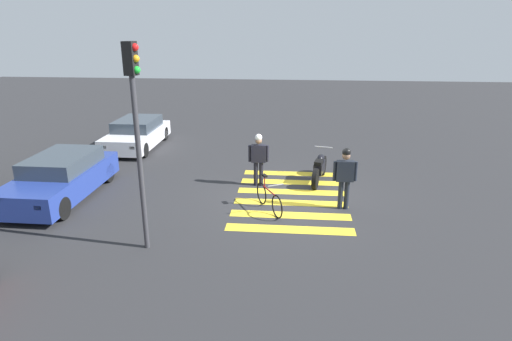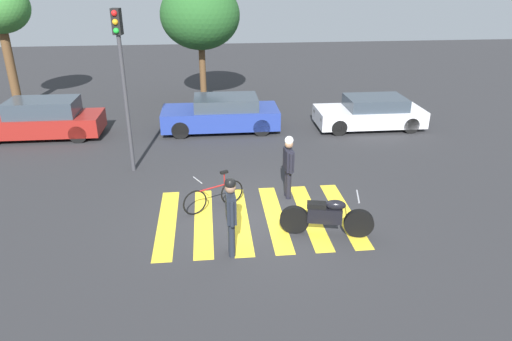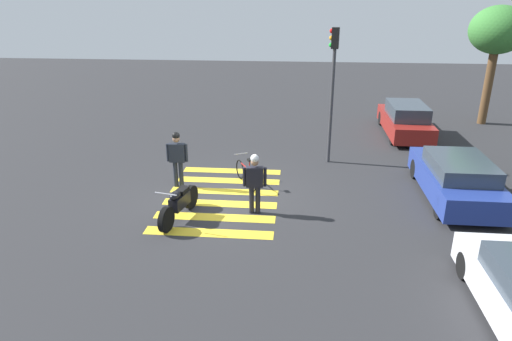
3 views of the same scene
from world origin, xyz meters
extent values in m
plane|color=#2B2B2D|center=(0.00, 0.00, 0.00)|extent=(60.00, 60.00, 0.00)
cylinder|color=black|center=(2.26, -1.11, 0.35)|extent=(0.71, 0.29, 0.69)
cylinder|color=black|center=(0.80, -0.78, 0.35)|extent=(0.71, 0.29, 0.69)
cube|color=black|center=(1.48, -0.93, 0.53)|extent=(0.84, 0.45, 0.36)
ellipsoid|color=black|center=(1.71, -0.98, 0.80)|extent=(0.52, 0.34, 0.24)
cube|color=black|center=(1.29, -0.89, 0.77)|extent=(0.48, 0.33, 0.12)
cylinder|color=#A5A5AD|center=(2.18, -1.09, 1.05)|extent=(0.17, 0.61, 0.04)
torus|color=black|center=(-1.55, 0.37, 0.34)|extent=(0.61, 0.35, 0.67)
torus|color=black|center=(-0.58, 0.88, 0.34)|extent=(0.61, 0.35, 0.67)
cylinder|color=maroon|center=(-1.06, 0.62, 0.62)|extent=(0.77, 0.43, 0.04)
cylinder|color=maroon|center=(-0.77, 0.78, 0.79)|extent=(0.04, 0.04, 0.34)
cube|color=black|center=(-0.77, 0.78, 0.97)|extent=(0.22, 0.18, 0.06)
cylinder|color=#99999E|center=(-1.45, 0.42, 0.94)|extent=(0.24, 0.42, 0.03)
cylinder|color=#1E232D|center=(-0.73, -1.44, 0.43)|extent=(0.14, 0.14, 0.86)
cylinder|color=#1E232D|center=(-0.72, -1.62, 0.43)|extent=(0.14, 0.14, 0.86)
cube|color=#1E232D|center=(-0.73, -1.53, 1.16)|extent=(0.21, 0.50, 0.61)
sphere|color=#8C664C|center=(-0.73, -1.53, 1.62)|extent=(0.23, 0.23, 0.23)
cylinder|color=#1E232D|center=(-0.74, -1.23, 1.16)|extent=(0.09, 0.09, 0.58)
cylinder|color=#1E232D|center=(-0.72, -1.83, 1.16)|extent=(0.09, 0.09, 0.58)
sphere|color=black|center=(-0.73, -1.53, 1.72)|extent=(0.24, 0.24, 0.24)
cylinder|color=black|center=(0.96, 1.19, 0.41)|extent=(0.14, 0.14, 0.82)
cylinder|color=black|center=(0.97, 1.01, 0.41)|extent=(0.14, 0.14, 0.82)
cube|color=black|center=(0.96, 1.10, 1.11)|extent=(0.23, 0.49, 0.58)
sphere|color=#8C664C|center=(0.96, 1.10, 1.55)|extent=(0.22, 0.22, 0.22)
cylinder|color=black|center=(0.94, 1.39, 1.11)|extent=(0.09, 0.09, 0.55)
cylinder|color=black|center=(0.98, 0.81, 1.11)|extent=(0.09, 0.09, 0.55)
sphere|color=white|center=(0.96, 1.10, 1.65)|extent=(0.23, 0.23, 0.23)
cube|color=yellow|center=(-2.25, 0.00, 0.00)|extent=(0.45, 3.42, 0.01)
cube|color=yellow|center=(-1.35, 0.00, 0.00)|extent=(0.45, 3.42, 0.01)
cube|color=yellow|center=(-0.45, 0.00, 0.00)|extent=(0.45, 3.42, 0.01)
cube|color=yellow|center=(0.45, 0.00, 0.00)|extent=(0.45, 3.42, 0.01)
cube|color=yellow|center=(1.35, 0.00, 0.00)|extent=(0.45, 3.42, 0.01)
cube|color=yellow|center=(2.25, 0.00, 0.00)|extent=(0.45, 3.42, 0.01)
cylinder|color=black|center=(-2.17, 6.29, 0.32)|extent=(0.65, 0.22, 0.65)
cylinder|color=black|center=(-2.16, 7.91, 0.32)|extent=(0.65, 0.22, 0.65)
cylinder|color=black|center=(0.85, 6.27, 0.32)|extent=(0.65, 0.22, 0.65)
cylinder|color=black|center=(0.86, 7.89, 0.32)|extent=(0.65, 0.22, 0.65)
cube|color=navy|center=(-0.66, 7.09, 0.53)|extent=(4.45, 1.87, 0.70)
cube|color=#333D47|center=(-0.43, 7.09, 1.10)|extent=(2.41, 1.63, 0.45)
cube|color=#F2EDCC|center=(-2.84, 6.52, 0.63)|extent=(0.08, 0.20, 0.12)
cylinder|color=black|center=(3.75, 6.01, 0.30)|extent=(0.61, 0.22, 0.61)
cylinder|color=black|center=(3.76, 7.59, 0.30)|extent=(0.61, 0.22, 0.61)
cylinder|color=black|center=(6.56, 5.99, 0.30)|extent=(0.61, 0.22, 0.61)
cylinder|color=black|center=(6.57, 7.57, 0.30)|extent=(0.61, 0.22, 0.61)
cube|color=silver|center=(5.16, 6.79, 0.48)|extent=(4.14, 1.83, 0.62)
cube|color=#333D47|center=(5.36, 6.79, 1.01)|extent=(2.24, 1.60, 0.45)
cube|color=#F2EDCC|center=(3.13, 6.23, 0.57)|extent=(0.08, 0.20, 0.12)
cube|color=#F2EDCC|center=(3.14, 7.38, 0.57)|extent=(0.08, 0.20, 0.12)
cylinder|color=#38383D|center=(-3.51, 3.43, 2.05)|extent=(0.12, 0.12, 4.11)
cube|color=black|center=(-3.51, 3.43, 4.46)|extent=(0.28, 0.28, 0.70)
sphere|color=red|center=(-3.53, 3.31, 4.69)|extent=(0.16, 0.16, 0.16)
sphere|color=orange|center=(-3.53, 3.31, 4.46)|extent=(0.16, 0.16, 0.16)
sphere|color=green|center=(-3.53, 3.31, 4.23)|extent=(0.16, 0.16, 0.16)
camera|label=1|loc=(-12.54, -0.03, 5.14)|focal=30.24mm
camera|label=2|loc=(-1.11, -10.19, 5.78)|focal=32.53mm
camera|label=3|loc=(12.73, 2.19, 5.90)|focal=32.19mm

